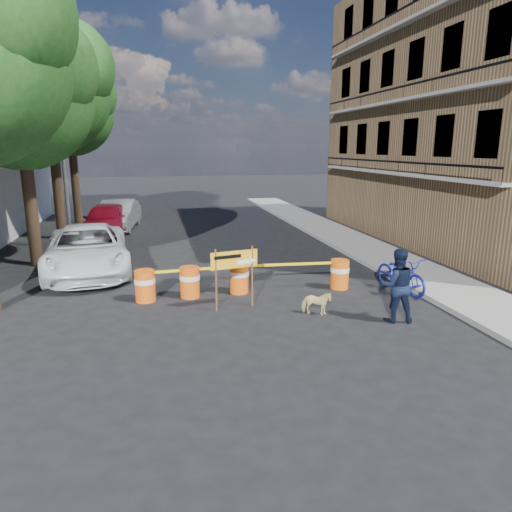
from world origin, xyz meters
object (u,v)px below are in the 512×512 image
barrel_far_right (340,273)px  sedan_silver (119,215)px  barrel_far_left (145,285)px  barrel_mid_left (190,281)px  bicycle (402,258)px  barrel_mid_right (239,277)px  detour_sign (240,264)px  suv_white (87,250)px  pedestrian (397,285)px  sedan_red (106,220)px  dog (316,303)px

barrel_far_right → sedan_silver: sedan_silver is taller
barrel_far_left → barrel_mid_left: (1.26, 0.08, 0.00)m
barrel_far_right → bicycle: (1.66, -0.70, 0.58)m
barrel_mid_right → detour_sign: 1.53m
bicycle → suv_white: size_ratio=0.36×
suv_white → sedan_silver: suv_white is taller
barrel_mid_right → detour_sign: size_ratio=0.53×
barrel_far_right → suv_white: bearing=155.1°
barrel_far_left → bicycle: (7.49, -0.76, 0.58)m
bicycle → sedan_silver: bicycle is taller
barrel_mid_right → suv_white: size_ratio=0.15×
pedestrian → barrel_far_right: bearing=-71.4°
barrel_far_right → sedan_red: sedan_red is taller
barrel_mid_left → suv_white: suv_white is taller
barrel_far_left → pedestrian: size_ratio=0.48×
detour_sign → barrel_mid_left: bearing=124.7°
sedan_silver → detour_sign: bearing=-65.9°
dog → suv_white: size_ratio=0.13×
barrel_far_left → sedan_red: sedan_red is taller
barrel_mid_right → bicycle: 4.89m
pedestrian → sedan_silver: 16.89m
detour_sign → sedan_red: bearing=99.8°
sedan_silver → barrel_far_left: bearing=-75.7°
detour_sign → pedestrian: bearing=-37.7°
barrel_mid_left → sedan_red: size_ratio=0.19×
pedestrian → bicycle: bicycle is taller
detour_sign → dog: 2.26m
barrel_far_right → pedestrian: bearing=-84.2°
dog → suv_white: suv_white is taller
barrel_mid_left → barrel_mid_right: bearing=4.1°
dog → barrel_far_right: bearing=-11.5°
barrel_mid_right → sedan_silver: size_ratio=0.19×
suv_white → sedan_red: suv_white is taller
barrel_mid_left → detour_sign: bearing=-43.9°
detour_sign → sedan_red: (-4.50, 11.57, -0.42)m
barrel_far_left → suv_white: (-1.98, 3.56, 0.34)m
barrel_far_left → pedestrian: (6.12, -2.90, 0.46)m
dog → detour_sign: bearing=86.7°
sedan_red → dog: bearing=-59.2°
detour_sign → suv_white: 6.51m
barrel_far_left → barrel_mid_left: 1.27m
pedestrian → dog: 2.05m
barrel_far_left → barrel_mid_right: bearing=4.0°
barrel_far_right → dog: size_ratio=1.18×
barrel_far_left → sedan_silver: 12.25m
dog → sedan_silver: (-5.86, 14.25, 0.46)m
barrel_far_left → bicycle: 7.55m
barrel_mid_left → barrel_mid_right: size_ratio=1.00×
dog → sedan_silver: 15.41m
barrel_far_left → detour_sign: bearing=-24.1°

